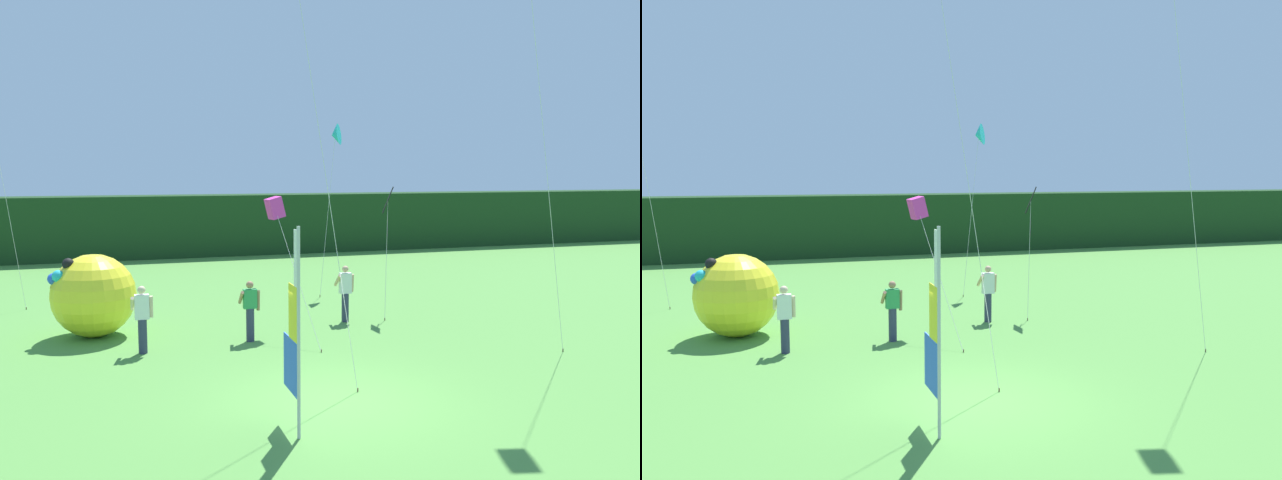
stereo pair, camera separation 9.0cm
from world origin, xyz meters
The scene contains 10 objects.
ground_plane centered at (0.00, 0.00, 0.00)m, with size 120.00×120.00×0.00m, color #518E3D.
distant_treeline centered at (0.00, 23.84, 1.63)m, with size 80.00×2.40×3.26m, color #193819.
banner_flag centered at (-1.19, -1.30, 1.78)m, with size 0.06×1.03×3.71m.
person_near_banner centered at (-0.67, 5.11, 0.88)m, with size 0.55×0.48×1.65m.
person_mid_field centered at (-3.51, 4.76, 0.93)m, with size 0.55×0.48×1.73m.
person_far_left centered at (2.57, 6.51, 0.93)m, with size 0.55×0.48×1.73m.
inflatable_balloon centered at (-4.71, 6.93, 1.16)m, with size 2.32×2.32×2.32m.
kite_cyan_delta_0 centered at (4.19, 12.18, 5.96)m, with size 1.57×2.18×6.41m.
kite_black_diamond_2 centered at (4.23, 7.15, 3.55)m, with size 0.76×1.29×4.10m.
kite_magenta_box_5 centered at (0.38, 6.48, 3.52)m, with size 0.77×3.30×3.88m.
Camera 2 is at (-4.12, -12.29, 4.66)m, focal length 37.22 mm.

